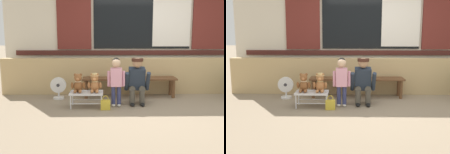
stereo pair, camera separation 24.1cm
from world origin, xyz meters
TOP-DOWN VIEW (x-y plane):
  - ground_plane at (0.00, 0.00)m, footprint 60.00×60.00m
  - brick_low_wall at (0.00, 1.43)m, footprint 6.68×0.25m
  - shop_facade at (0.00, 1.94)m, footprint 6.82×0.26m
  - wooden_bench_long at (-0.37, 1.06)m, footprint 2.10×0.40m
  - small_display_bench at (-1.28, 0.23)m, footprint 0.64×0.36m
  - teddy_bear_plain at (-1.44, 0.23)m, footprint 0.28×0.26m
  - teddy_bear_with_hat at (-1.12, 0.23)m, footprint 0.28×0.27m
  - child_standing at (-0.70, 0.28)m, footprint 0.35×0.18m
  - adult_crouching at (-0.27, 0.44)m, footprint 0.50×0.49m
  - handbag_on_ground at (-0.91, 0.05)m, footprint 0.18×0.11m
  - floor_fan at (-1.94, 0.89)m, footprint 0.34×0.24m

SIDE VIEW (x-z plane):
  - ground_plane at x=0.00m, z-range 0.00..0.00m
  - handbag_on_ground at x=-0.91m, z-range -0.04..0.23m
  - floor_fan at x=-1.94m, z-range 0.00..0.48m
  - small_display_bench at x=-1.28m, z-range 0.12..0.42m
  - wooden_bench_long at x=-0.37m, z-range 0.15..0.59m
  - brick_low_wall at x=0.00m, z-range 0.00..0.85m
  - teddy_bear_plain at x=-1.44m, z-range 0.28..0.65m
  - teddy_bear_with_hat at x=-1.12m, z-range 0.29..0.65m
  - adult_crouching at x=-0.27m, z-range 0.01..0.96m
  - child_standing at x=-0.70m, z-range 0.11..1.07m
  - shop_facade at x=0.00m, z-range 0.02..3.26m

